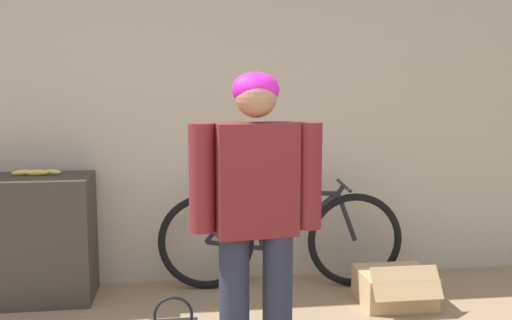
# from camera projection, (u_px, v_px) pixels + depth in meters

# --- Properties ---
(wall_back) EXTENTS (8.00, 0.07, 2.60)m
(wall_back) POSITION_uv_depth(u_px,v_px,m) (194.00, 108.00, 4.41)
(wall_back) COLOR #B7AD99
(wall_back) RESTS_ON ground_plane
(side_shelf) EXTENTS (0.97, 0.48, 0.86)m
(side_shelf) POSITION_uv_depth(u_px,v_px,m) (20.00, 239.00, 4.09)
(side_shelf) COLOR #38332D
(side_shelf) RESTS_ON ground_plane
(person) EXTENTS (0.66, 0.24, 1.55)m
(person) POSITION_uv_depth(u_px,v_px,m) (256.00, 207.00, 2.96)
(person) COLOR #23283D
(person) RESTS_ON ground_plane
(bicycle) EXTENTS (1.78, 0.46, 0.77)m
(bicycle) POSITION_uv_depth(u_px,v_px,m) (281.00, 238.00, 4.34)
(bicycle) COLOR black
(bicycle) RESTS_ON ground_plane
(banana) EXTENTS (0.34, 0.09, 0.04)m
(banana) POSITION_uv_depth(u_px,v_px,m) (36.00, 172.00, 4.09)
(banana) COLOR #EAD64C
(banana) RESTS_ON side_shelf
(cardboard_box) EXTENTS (0.48, 0.50, 0.31)m
(cardboard_box) POSITION_uv_depth(u_px,v_px,m) (394.00, 287.00, 4.06)
(cardboard_box) COLOR tan
(cardboard_box) RESTS_ON ground_plane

